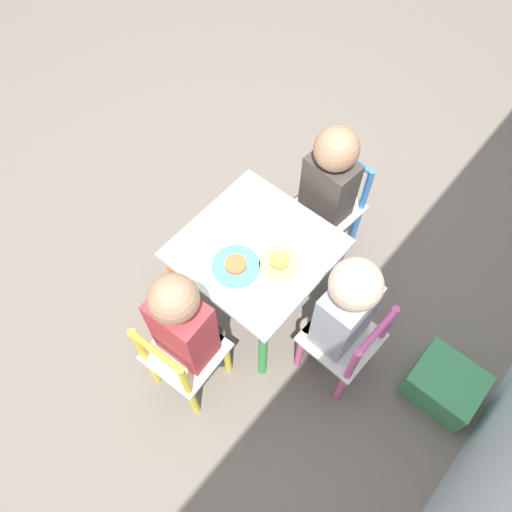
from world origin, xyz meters
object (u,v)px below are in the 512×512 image
chair_yellow (182,358)px  child_right (186,325)px  kids_table (256,256)px  child_back (342,310)px  chair_blue (330,207)px  plate_back (279,263)px  chair_pink (346,343)px  storage_bin (445,385)px  child_left (327,186)px  plate_right (236,266)px

chair_yellow → child_right: size_ratio=0.68×
kids_table → child_back: child_back is taller
chair_yellow → child_back: bearing=-133.8°
chair_blue → plate_back: 0.51m
chair_pink → plate_back: bearing=-90.7°
child_right → storage_bin: child_right is taller
chair_blue → chair_yellow: bearing=-85.4°
kids_table → plate_back: size_ratio=3.55×
child_back → child_left: bearing=-136.4°
chair_pink → child_back: child_back is taller
child_left → plate_right: child_left is taller
child_left → child_back: bearing=-43.5°
child_left → plate_right: 0.52m
chair_blue → child_right: child_right is taller
plate_right → plate_back: size_ratio=1.19×
chair_yellow → child_left: (-0.87, 0.00, 0.21)m
kids_table → child_left: bearing=174.9°
chair_pink → plate_right: size_ratio=2.89×
kids_table → plate_back: plate_back is taller
chair_yellow → chair_blue: size_ratio=1.00×
chair_blue → plate_right: 0.61m
chair_pink → child_left: bearing=-132.3°
chair_yellow → child_left: 0.90m
chair_yellow → child_right: 0.22m
plate_back → storage_bin: size_ratio=0.58×
kids_table → chair_pink: bearing=87.8°
child_left → kids_table: bearing=-90.0°
storage_bin → chair_pink: bearing=-64.1°
child_right → storage_bin: 1.08m
chair_pink → child_right: size_ratio=0.68×
chair_blue → child_back: 0.64m
child_back → plate_right: (0.10, -0.41, -0.02)m
chair_yellow → plate_back: chair_yellow is taller
child_left → plate_right: (0.52, -0.04, -0.01)m
chair_blue → plate_right: (0.58, -0.04, 0.20)m
child_right → plate_right: child_right is taller
chair_blue → plate_right: size_ratio=2.89×
child_right → plate_right: bearing=-88.4°
kids_table → plate_right: plate_right is taller
kids_table → child_right: size_ratio=0.70×
child_back → plate_right: 0.42m
storage_bin → child_back: bearing=-67.4°
plate_back → chair_pink: bearing=87.1°
child_left → chair_pink: bearing=-39.4°
kids_table → chair_pink: (0.02, 0.47, -0.12)m
child_right → child_left: bearing=-94.6°
child_right → child_back: (-0.39, 0.38, 0.01)m
kids_table → child_right: bearing=4.0°
kids_table → child_left: 0.42m
plate_right → chair_yellow: bearing=5.3°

